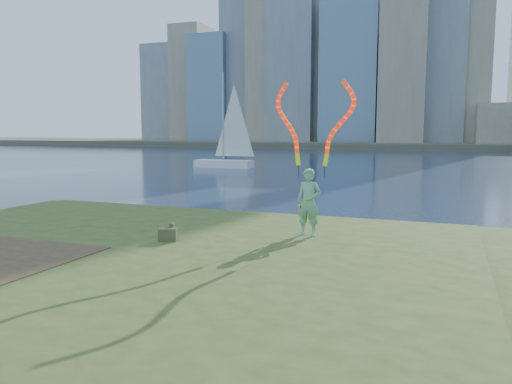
% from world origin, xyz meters
% --- Properties ---
extents(ground, '(320.00, 320.00, 0.00)m').
position_xyz_m(ground, '(0.00, 0.00, 0.00)').
color(ground, '#1A2842').
rests_on(ground, ground).
extents(grassy_knoll, '(20.00, 18.00, 0.80)m').
position_xyz_m(grassy_knoll, '(0.00, -2.30, 0.34)').
color(grassy_knoll, '#39491A').
rests_on(grassy_knoll, ground).
extents(far_shore, '(320.00, 40.00, 1.20)m').
position_xyz_m(far_shore, '(0.00, 95.00, 0.60)').
color(far_shore, '#494536').
rests_on(far_shore, ground).
extents(woman_with_ribbons, '(2.06, 0.41, 4.03)m').
position_xyz_m(woman_with_ribbons, '(3.09, 1.13, 2.21)').
color(woman_with_ribbons, '#127129').
rests_on(woman_with_ribbons, grassy_knoll).
extents(canvas_bag, '(0.49, 0.55, 0.40)m').
position_xyz_m(canvas_bag, '(0.19, -0.61, 0.96)').
color(canvas_bag, '#414526').
rests_on(canvas_bag, grassy_knoll).
extents(sailboat, '(5.63, 1.74, 8.54)m').
position_xyz_m(sailboat, '(-12.56, 30.73, 1.47)').
color(sailboat, white).
rests_on(sailboat, ground).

